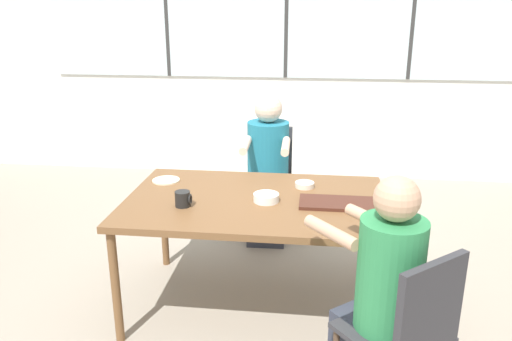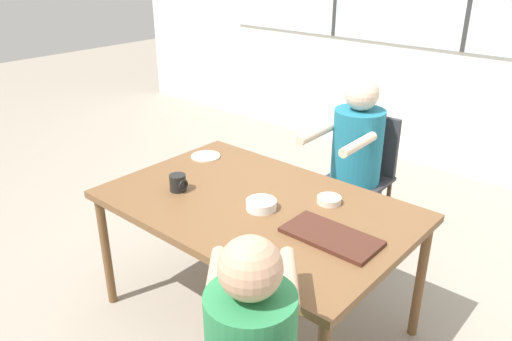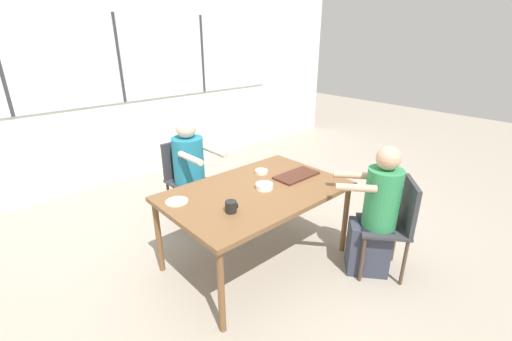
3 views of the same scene
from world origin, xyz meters
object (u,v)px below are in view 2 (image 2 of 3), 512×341
at_px(bowl_cereal, 261,205).
at_px(chair_for_woman_green_shirt, 364,166).
at_px(bowl_white_shallow, 329,200).
at_px(coffee_mug, 178,183).
at_px(person_woman_green_shirt, 352,173).

bearing_deg(bowl_cereal, chair_for_woman_green_shirt, 94.58).
relative_size(bowl_white_shallow, bowl_cereal, 0.81).
xyz_separation_m(coffee_mug, bowl_white_shallow, (0.69, 0.41, -0.03)).
relative_size(chair_for_woman_green_shirt, person_woman_green_shirt, 0.74).
height_order(chair_for_woman_green_shirt, person_woman_green_shirt, person_woman_green_shirt).
height_order(person_woman_green_shirt, bowl_white_shallow, person_woman_green_shirt).
distance_m(person_woman_green_shirt, bowl_cereal, 1.09).
bearing_deg(chair_for_woman_green_shirt, coffee_mug, 73.14).
distance_m(coffee_mug, bowl_cereal, 0.49).
bearing_deg(bowl_white_shallow, bowl_cereal, -128.67).
height_order(person_woman_green_shirt, bowl_cereal, person_woman_green_shirt).
bearing_deg(bowl_white_shallow, coffee_mug, -149.35).
bearing_deg(coffee_mug, chair_for_woman_green_shirt, 74.73).
height_order(chair_for_woman_green_shirt, coffee_mug, chair_for_woman_green_shirt).
relative_size(coffee_mug, bowl_white_shallow, 0.77).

